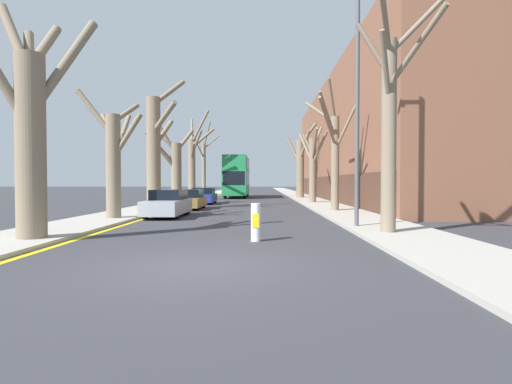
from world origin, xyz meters
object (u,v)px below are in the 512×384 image
street_tree_left_4 (193,162)px  parked_car_1 (189,200)px  street_tree_right_2 (313,164)px  parked_car_0 (168,204)px  double_decker_bus (237,175)px  traffic_bollard (256,222)px  lamp_post (355,94)px  street_tree_right_3 (300,165)px  street_tree_left_2 (155,148)px  street_tree_right_0 (391,117)px  street_tree_left_3 (174,166)px  street_tree_left_0 (31,127)px  street_tree_right_1 (334,152)px  parked_car_2 (203,196)px  street_tree_left_5 (204,165)px  street_tree_left_1 (114,157)px

street_tree_left_4 → parked_car_1: bearing=-81.3°
street_tree_right_2 → parked_car_0: street_tree_right_2 is taller
street_tree_right_2 → double_decker_bus: (-7.18, 13.18, -0.62)m
parked_car_1 → traffic_bollard: (4.67, -14.21, -0.05)m
street_tree_right_2 → lamp_post: lamp_post is taller
double_decker_bus → street_tree_right_3: bearing=-19.9°
street_tree_left_4 → lamp_post: lamp_post is taller
street_tree_left_2 → street_tree_right_0: (11.20, -12.57, -0.05)m
street_tree_right_2 → street_tree_left_3: bearing=-175.6°
street_tree_left_0 → traffic_bollard: (6.72, 0.13, -2.87)m
street_tree_left_2 → traffic_bollard: 15.76m
street_tree_right_1 → parked_car_2: size_ratio=1.84×
street_tree_left_0 → parked_car_1: bearing=81.9°
street_tree_right_1 → lamp_post: size_ratio=0.83×
street_tree_left_0 → street_tree_left_3: street_tree_left_0 is taller
street_tree_left_0 → street_tree_left_5: 35.51m
street_tree_right_1 → parked_car_2: 13.13m
street_tree_left_2 → lamp_post: lamp_post is taller
street_tree_left_1 → double_decker_bus: bearing=81.8°
street_tree_left_3 → street_tree_right_0: street_tree_right_0 is taller
street_tree_left_2 → traffic_bollard: bearing=-63.9°
street_tree_left_1 → parked_car_1: size_ratio=1.52×
street_tree_right_3 → double_decker_bus: bearing=160.1°
street_tree_left_0 → parked_car_0: 9.29m
street_tree_right_1 → street_tree_right_3: bearing=90.2°
street_tree_left_3 → street_tree_left_5: 14.89m
traffic_bollard → street_tree_left_2: bearing=116.1°
double_decker_bus → parked_car_2: (-1.88, -13.87, -2.01)m
street_tree_left_4 → parked_car_1: 14.31m
street_tree_left_3 → street_tree_left_4: (0.24, 7.49, 0.73)m
street_tree_left_4 → parked_car_0: 19.88m
street_tree_left_4 → street_tree_right_3: bearing=19.6°
street_tree_right_3 → street_tree_right_2: bearing=-89.9°
street_tree_right_3 → double_decker_bus: street_tree_right_3 is taller
street_tree_right_2 → lamp_post: (-0.69, -18.15, 1.86)m
street_tree_left_2 → street_tree_right_3: 21.30m
double_decker_bus → parked_car_2: 14.14m
street_tree_left_0 → street_tree_left_5: (-0.06, 35.51, 0.40)m
street_tree_left_5 → street_tree_right_2: (11.17, -13.99, -0.58)m
double_decker_bus → street_tree_left_5: bearing=168.5°
street_tree_right_1 → parked_car_0: 10.06m
street_tree_left_4 → parked_car_0: bearing=-83.8°
street_tree_left_5 → street_tree_right_3: bearing=-17.0°
street_tree_left_5 → traffic_bollard: street_tree_left_5 is taller
street_tree_right_1 → traffic_bollard: bearing=-110.8°
street_tree_left_4 → street_tree_right_0: bearing=-67.2°
street_tree_right_1 → street_tree_left_1: bearing=-156.2°
parked_car_0 → street_tree_left_2: bearing=111.5°
parked_car_1 → street_tree_left_2: bearing=-169.4°
street_tree_left_5 → street_tree_right_0: (11.21, -34.12, 0.08)m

